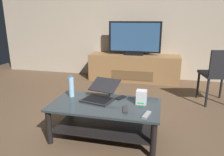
# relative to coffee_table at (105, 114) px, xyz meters

# --- Properties ---
(ground_plane) EXTENTS (7.68, 7.68, 0.00)m
(ground_plane) POSITION_rel_coffee_table_xyz_m (-0.07, 0.12, -0.27)
(ground_plane) COLOR brown
(back_wall) EXTENTS (6.40, 0.12, 2.80)m
(back_wall) POSITION_rel_coffee_table_xyz_m (-0.07, 2.66, 1.13)
(back_wall) COLOR #B2A38C
(back_wall) RESTS_ON ground
(coffee_table) EXTENTS (1.18, 0.62, 0.40)m
(coffee_table) POSITION_rel_coffee_table_xyz_m (0.00, 0.00, 0.00)
(coffee_table) COLOR #2D383D
(coffee_table) RESTS_ON ground
(media_cabinet) EXTENTS (1.88, 0.53, 0.55)m
(media_cabinet) POSITION_rel_coffee_table_xyz_m (0.00, 2.34, 0.00)
(media_cabinet) COLOR olive
(media_cabinet) RESTS_ON ground
(television) EXTENTS (1.07, 0.20, 0.68)m
(television) POSITION_rel_coffee_table_xyz_m (0.00, 2.32, 0.61)
(television) COLOR black
(television) RESTS_ON media_cabinet
(dining_chair) EXTENTS (0.52, 0.52, 0.86)m
(dining_chair) POSITION_rel_coffee_table_xyz_m (1.42, 1.30, 0.23)
(dining_chair) COLOR black
(dining_chair) RESTS_ON ground
(laptop) EXTENTS (0.41, 0.48, 0.19)m
(laptop) POSITION_rel_coffee_table_xyz_m (-0.09, 0.14, 0.18)
(laptop) COLOR black
(laptop) RESTS_ON coffee_table
(router_box) EXTENTS (0.11, 0.10, 0.15)m
(router_box) POSITION_rel_coffee_table_xyz_m (0.38, 0.10, 0.20)
(router_box) COLOR silver
(router_box) RESTS_ON coffee_table
(water_bottle_near) EXTENTS (0.06, 0.06, 0.25)m
(water_bottle_near) POSITION_rel_coffee_table_xyz_m (-0.44, 0.13, 0.24)
(water_bottle_near) COLOR #99C6E5
(water_bottle_near) RESTS_ON coffee_table
(cell_phone) EXTENTS (0.13, 0.16, 0.01)m
(cell_phone) POSITION_rel_coffee_table_xyz_m (0.13, 0.21, 0.13)
(cell_phone) COLOR black
(cell_phone) RESTS_ON coffee_table
(tv_remote) EXTENTS (0.08, 0.17, 0.02)m
(tv_remote) POSITION_rel_coffee_table_xyz_m (0.46, -0.19, 0.13)
(tv_remote) COLOR #99999E
(tv_remote) RESTS_ON coffee_table
(soundbar_remote) EXTENTS (0.07, 0.17, 0.02)m
(soundbar_remote) POSITION_rel_coffee_table_xyz_m (0.24, -0.11, 0.13)
(soundbar_remote) COLOR #2D2D30
(soundbar_remote) RESTS_ON coffee_table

